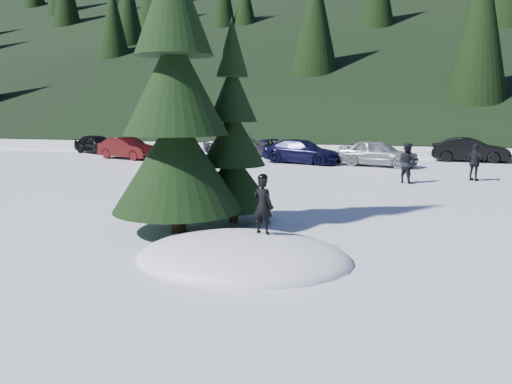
% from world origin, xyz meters
% --- Properties ---
extents(ground, '(200.00, 200.00, 0.00)m').
position_xyz_m(ground, '(0.00, 0.00, 0.00)').
color(ground, white).
rests_on(ground, ground).
extents(snow_mound, '(4.48, 3.52, 0.96)m').
position_xyz_m(snow_mound, '(0.00, 0.00, 0.00)').
color(snow_mound, white).
rests_on(snow_mound, ground).
extents(forest_hillside, '(200.00, 60.00, 25.00)m').
position_xyz_m(forest_hillside, '(0.00, 54.00, 12.50)').
color(forest_hillside, black).
rests_on(forest_hillside, ground).
extents(spruce_tall, '(3.20, 3.20, 8.60)m').
position_xyz_m(spruce_tall, '(-2.20, 1.80, 3.32)').
color(spruce_tall, black).
rests_on(spruce_tall, ground).
extents(spruce_short, '(2.20, 2.20, 5.37)m').
position_xyz_m(spruce_short, '(-1.20, 3.20, 2.10)').
color(spruce_short, black).
rests_on(spruce_short, ground).
extents(child_skier, '(0.48, 0.37, 1.18)m').
position_xyz_m(child_skier, '(0.32, 0.36, 1.07)').
color(child_skier, black).
rests_on(child_skier, snow_mound).
extents(adult_0, '(1.02, 0.99, 1.65)m').
position_xyz_m(adult_0, '(3.60, 11.81, 0.83)').
color(adult_0, black).
rests_on(adult_0, ground).
extents(adult_1, '(0.98, 0.86, 1.58)m').
position_xyz_m(adult_1, '(6.41, 13.12, 0.79)').
color(adult_1, black).
rests_on(adult_1, ground).
extents(car_0, '(4.06, 2.94, 1.28)m').
position_xyz_m(car_0, '(-16.34, 20.67, 0.64)').
color(car_0, black).
rests_on(car_0, ground).
extents(car_1, '(4.17, 2.48, 1.30)m').
position_xyz_m(car_1, '(-12.40, 17.76, 0.65)').
color(car_1, '#390A0A').
rests_on(car_1, ground).
extents(car_2, '(5.08, 3.05, 1.32)m').
position_xyz_m(car_2, '(-6.49, 21.85, 0.66)').
color(car_2, '#424449').
rests_on(car_2, ground).
extents(car_3, '(4.87, 3.06, 1.31)m').
position_xyz_m(car_3, '(-1.78, 18.04, 0.66)').
color(car_3, black).
rests_on(car_3, ground).
extents(car_4, '(4.45, 2.82, 1.41)m').
position_xyz_m(car_4, '(2.34, 17.62, 0.71)').
color(car_4, gray).
rests_on(car_4, ground).
extents(car_5, '(4.28, 1.78, 1.38)m').
position_xyz_m(car_5, '(7.42, 21.33, 0.69)').
color(car_5, black).
rests_on(car_5, ground).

